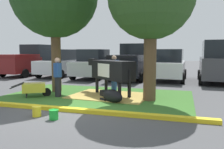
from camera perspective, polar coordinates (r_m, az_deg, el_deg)
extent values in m
plane|color=#4C4C4F|center=(7.87, -9.87, -8.44)|extent=(80.00, 80.00, 0.00)
cube|color=#386B28|center=(10.02, -3.62, -5.24)|extent=(7.74, 4.89, 0.02)
cube|color=yellow|center=(7.69, -10.54, -8.33)|extent=(8.94, 0.24, 0.12)
cube|color=tan|center=(9.99, -0.51, -5.16)|extent=(3.39, 2.66, 0.04)
cylinder|color=brown|center=(11.30, -13.37, 3.74)|extent=(0.44, 0.44, 3.10)
cylinder|color=brown|center=(9.09, 9.16, 2.47)|extent=(0.48, 0.48, 2.82)
cube|color=black|center=(10.03, 0.06, 1.08)|extent=(2.24, 1.98, 0.80)
cube|color=white|center=(10.15, -0.42, 1.14)|extent=(1.15, 1.12, 0.56)
cylinder|color=black|center=(11.14, -3.82, 2.05)|extent=(0.70, 0.64, 0.58)
cube|color=black|center=(11.40, -4.65, 3.04)|extent=(0.51, 0.48, 0.32)
cube|color=white|center=(11.58, -5.14, 2.88)|extent=(0.22, 0.23, 0.20)
cylinder|color=black|center=(10.70, -3.64, -2.68)|extent=(0.14, 0.14, 0.70)
cylinder|color=black|center=(10.96, -1.44, -2.47)|extent=(0.14, 0.14, 0.70)
cylinder|color=black|center=(9.28, 1.84, -3.97)|extent=(0.14, 0.14, 0.70)
cylinder|color=black|center=(9.57, 4.21, -3.68)|extent=(0.14, 0.14, 0.70)
cylinder|color=black|center=(9.09, 4.36, -1.00)|extent=(0.06, 0.06, 0.70)
ellipsoid|color=black|center=(8.82, 0.06, -5.22)|extent=(1.16, 1.06, 0.48)
cube|color=black|center=(9.31, -2.03, -4.51)|extent=(0.34, 0.33, 0.22)
cube|color=silver|center=(9.41, -2.42, -4.40)|extent=(0.11, 0.12, 0.16)
cylinder|color=black|center=(9.04, -2.15, -6.11)|extent=(0.34, 0.30, 0.10)
cylinder|color=#23478C|center=(11.33, 0.50, -1.77)|extent=(0.26, 0.26, 0.87)
cylinder|color=#23478C|center=(11.26, 0.50, 1.93)|extent=(0.34, 0.34, 0.60)
sphere|color=tan|center=(11.24, 0.51, 4.05)|extent=(0.24, 0.24, 0.24)
cylinder|color=#23478C|center=(11.16, 1.53, 2.05)|extent=(0.09, 0.09, 0.57)
cylinder|color=#23478C|center=(11.35, -0.50, 2.11)|extent=(0.09, 0.09, 0.57)
cylinder|color=black|center=(10.03, -12.95, -2.98)|extent=(0.26, 0.26, 0.84)
cylinder|color=#23478C|center=(9.95, -13.05, 1.06)|extent=(0.34, 0.34, 0.58)
sphere|color=tan|center=(9.92, -13.10, 3.38)|extent=(0.23, 0.23, 0.23)
cylinder|color=#23478C|center=(10.17, -13.09, 1.32)|extent=(0.09, 0.09, 0.55)
cylinder|color=#23478C|center=(9.73, -13.00, 1.13)|extent=(0.09, 0.09, 0.55)
cylinder|color=black|center=(10.09, 9.16, -3.00)|extent=(0.26, 0.26, 0.79)
cylinder|color=black|center=(10.01, 9.22, 0.78)|extent=(0.34, 0.34, 0.54)
sphere|color=#8C664C|center=(9.99, 9.26, 2.94)|extent=(0.21, 0.21, 0.21)
cylinder|color=black|center=(9.79, 9.41, 0.82)|extent=(0.09, 0.09, 0.52)
cylinder|color=black|center=(10.23, 9.04, 1.04)|extent=(0.09, 0.09, 0.52)
cube|color=gold|center=(10.28, -18.37, -3.03)|extent=(1.08, 0.99, 0.36)
cylinder|color=black|center=(10.31, -15.55, -4.17)|extent=(0.36, 0.28, 0.36)
cylinder|color=black|center=(10.56, -19.91, -4.40)|extent=(0.04, 0.04, 0.24)
cylinder|color=black|center=(10.13, -20.07, -4.83)|extent=(0.04, 0.04, 0.24)
cylinder|color=black|center=(10.53, -21.89, -2.29)|extent=(0.47, 0.32, 0.23)
cylinder|color=black|center=(10.09, -22.13, -2.63)|extent=(0.47, 0.32, 0.23)
cylinder|color=yellow|center=(7.33, -17.77, -8.53)|extent=(0.25, 0.25, 0.29)
torus|color=yellow|center=(7.29, -17.81, -7.42)|extent=(0.28, 0.28, 0.02)
cylinder|color=green|center=(6.88, -13.93, -9.44)|extent=(0.26, 0.26, 0.27)
torus|color=green|center=(6.85, -13.96, -8.36)|extent=(0.28, 0.28, 0.02)
cube|color=maroon|center=(19.74, -19.45, 2.39)|extent=(2.18, 5.46, 1.10)
cube|color=black|center=(20.46, -17.90, 5.49)|extent=(1.90, 1.86, 1.00)
cube|color=maroon|center=(18.78, -21.82, 4.20)|extent=(1.99, 2.76, 0.24)
cylinder|color=black|center=(21.77, -18.60, 1.25)|extent=(0.24, 0.65, 0.64)
cylinder|color=black|center=(20.61, -14.18, 1.14)|extent=(0.24, 0.65, 0.64)
cylinder|color=black|center=(19.11, -25.01, 0.42)|extent=(0.24, 0.65, 0.64)
cylinder|color=black|center=(17.79, -20.37, 0.24)|extent=(0.24, 0.65, 0.64)
cube|color=silver|center=(18.11, -12.45, 1.99)|extent=(1.95, 4.46, 0.90)
cube|color=black|center=(18.07, -12.51, 4.68)|extent=(1.66, 2.25, 0.80)
cylinder|color=black|center=(19.82, -12.49, 1.00)|extent=(0.24, 0.65, 0.64)
cylinder|color=black|center=(18.95, -7.85, 0.87)|extent=(0.24, 0.65, 0.64)
cylinder|color=black|center=(17.46, -17.39, 0.25)|extent=(0.24, 0.65, 0.64)
cylinder|color=black|center=(16.46, -12.34, 0.06)|extent=(0.24, 0.65, 0.64)
cube|color=#B7B7BC|center=(16.56, -4.42, 1.77)|extent=(1.95, 4.46, 0.90)
cube|color=black|center=(16.52, -4.44, 4.71)|extent=(1.66, 2.25, 0.80)
cylinder|color=black|center=(18.26, -5.22, 0.72)|extent=(0.24, 0.65, 0.64)
cylinder|color=black|center=(17.60, 0.14, 0.55)|extent=(0.24, 0.65, 0.64)
cylinder|color=black|center=(15.71, -9.49, -0.16)|extent=(0.24, 0.65, 0.64)
cylinder|color=black|center=(14.94, -3.41, -0.39)|extent=(0.24, 0.65, 0.64)
cube|color=black|center=(16.21, 4.91, 2.03)|extent=(2.18, 5.46, 1.10)
cube|color=black|center=(17.09, 5.72, 5.74)|extent=(1.90, 1.86, 1.00)
cube|color=black|center=(15.01, 3.80, 4.30)|extent=(1.99, 2.76, 0.24)
cylinder|color=black|center=(18.20, 3.19, 0.72)|extent=(0.24, 0.65, 0.64)
cylinder|color=black|center=(17.76, 9.41, 0.52)|extent=(0.24, 0.65, 0.64)
cylinder|color=black|center=(14.87, -0.50, -0.41)|extent=(0.24, 0.65, 0.64)
cylinder|color=black|center=(14.33, 7.06, -0.69)|extent=(0.24, 0.65, 0.64)
cube|color=silver|center=(15.74, 13.78, 1.41)|extent=(1.95, 4.46, 0.90)
cube|color=black|center=(15.70, 13.85, 4.51)|extent=(1.66, 2.25, 0.80)
cylinder|color=black|center=(17.30, 11.21, 0.35)|extent=(0.24, 0.65, 0.64)
cylinder|color=black|center=(17.15, 17.18, 0.16)|extent=(0.24, 0.65, 0.64)
cylinder|color=black|center=(14.48, 9.67, -0.66)|extent=(0.24, 0.65, 0.64)
cylinder|color=black|center=(14.30, 16.80, -0.90)|extent=(0.24, 0.65, 0.64)
cube|color=#3D3D42|center=(15.55, 24.12, 1.58)|extent=(2.05, 4.66, 1.20)
cube|color=black|center=(15.52, 24.28, 5.63)|extent=(1.78, 3.25, 1.00)
cylinder|color=black|center=(17.03, 20.41, 0.01)|extent=(0.24, 0.65, 0.64)
cylinder|color=black|center=(14.06, 20.69, -1.14)|extent=(0.24, 0.65, 0.64)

